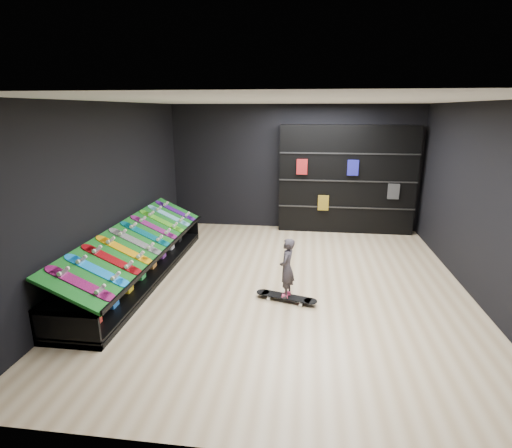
# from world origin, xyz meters

# --- Properties ---
(floor) EXTENTS (6.00, 7.00, 0.01)m
(floor) POSITION_xyz_m (0.00, 0.00, 0.00)
(floor) COLOR #D1B88D
(floor) RESTS_ON ground
(ceiling) EXTENTS (6.00, 7.00, 0.01)m
(ceiling) POSITION_xyz_m (0.00, 0.00, 3.00)
(ceiling) COLOR white
(ceiling) RESTS_ON ground
(wall_back) EXTENTS (6.00, 0.02, 3.00)m
(wall_back) POSITION_xyz_m (0.00, 3.50, 1.50)
(wall_back) COLOR black
(wall_back) RESTS_ON ground
(wall_front) EXTENTS (6.00, 0.02, 3.00)m
(wall_front) POSITION_xyz_m (0.00, -3.50, 1.50)
(wall_front) COLOR black
(wall_front) RESTS_ON ground
(wall_left) EXTENTS (0.02, 7.00, 3.00)m
(wall_left) POSITION_xyz_m (-3.00, 0.00, 1.50)
(wall_left) COLOR black
(wall_left) RESTS_ON ground
(wall_right) EXTENTS (0.02, 7.00, 3.00)m
(wall_right) POSITION_xyz_m (3.00, 0.00, 1.50)
(wall_right) COLOR black
(wall_right) RESTS_ON ground
(display_rack) EXTENTS (0.90, 4.50, 0.50)m
(display_rack) POSITION_xyz_m (-2.55, 0.00, 0.25)
(display_rack) COLOR black
(display_rack) RESTS_ON ground
(turf_ramp) EXTENTS (0.92, 4.50, 0.46)m
(turf_ramp) POSITION_xyz_m (-2.50, 0.00, 0.71)
(turf_ramp) COLOR #0D5313
(turf_ramp) RESTS_ON display_rack
(back_shelving) EXTENTS (3.17, 0.37, 2.53)m
(back_shelving) POSITION_xyz_m (1.26, 3.32, 1.27)
(back_shelving) COLOR black
(back_shelving) RESTS_ON ground
(floor_skateboard) EXTENTS (1.00, 0.48, 0.09)m
(floor_skateboard) POSITION_xyz_m (0.08, -0.60, 0.05)
(floor_skateboard) COLOR black
(floor_skateboard) RESTS_ON ground
(child) EXTENTS (0.19, 0.24, 0.56)m
(child) POSITION_xyz_m (0.08, -0.60, 0.37)
(child) COLOR black
(child) RESTS_ON floor_skateboard
(display_board_0) EXTENTS (0.93, 0.22, 0.50)m
(display_board_0) POSITION_xyz_m (-2.49, -1.90, 0.74)
(display_board_0) COLOR #E5198C
(display_board_0) RESTS_ON turf_ramp
(display_board_1) EXTENTS (0.93, 0.22, 0.50)m
(display_board_1) POSITION_xyz_m (-2.49, -1.48, 0.74)
(display_board_1) COLOR blue
(display_board_1) RESTS_ON turf_ramp
(display_board_2) EXTENTS (0.93, 0.22, 0.50)m
(display_board_2) POSITION_xyz_m (-2.49, -1.06, 0.74)
(display_board_2) COLOR red
(display_board_2) RESTS_ON turf_ramp
(display_board_3) EXTENTS (0.93, 0.22, 0.50)m
(display_board_3) POSITION_xyz_m (-2.49, -0.63, 0.74)
(display_board_3) COLOR yellow
(display_board_3) RESTS_ON turf_ramp
(display_board_4) EXTENTS (0.93, 0.22, 0.50)m
(display_board_4) POSITION_xyz_m (-2.49, -0.21, 0.74)
(display_board_4) COLOR black
(display_board_4) RESTS_ON turf_ramp
(display_board_5) EXTENTS (0.93, 0.22, 0.50)m
(display_board_5) POSITION_xyz_m (-2.49, 0.21, 0.74)
(display_board_5) COLOR #0C8C99
(display_board_5) RESTS_ON turf_ramp
(display_board_6) EXTENTS (0.93, 0.22, 0.50)m
(display_board_6) POSITION_xyz_m (-2.49, 0.63, 0.74)
(display_board_6) COLOR #2626BF
(display_board_6) RESTS_ON turf_ramp
(display_board_7) EXTENTS (0.93, 0.22, 0.50)m
(display_board_7) POSITION_xyz_m (-2.49, 1.06, 0.74)
(display_board_7) COLOR green
(display_board_7) RESTS_ON turf_ramp
(display_board_8) EXTENTS (0.93, 0.22, 0.50)m
(display_board_8) POSITION_xyz_m (-2.49, 1.48, 0.74)
(display_board_8) COLOR #0CB2E5
(display_board_8) RESTS_ON turf_ramp
(display_board_9) EXTENTS (0.93, 0.22, 0.50)m
(display_board_9) POSITION_xyz_m (-2.49, 1.90, 0.74)
(display_board_9) COLOR purple
(display_board_9) RESTS_ON turf_ramp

